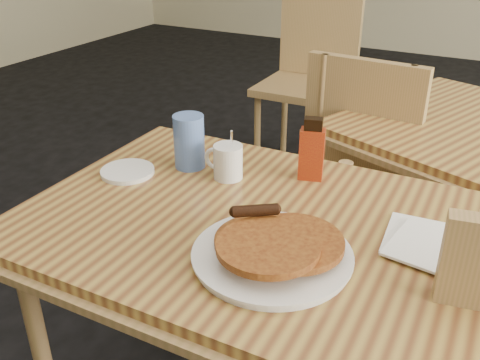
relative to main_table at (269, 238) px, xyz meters
The scene contains 9 objects.
main_table is the anchor object (origin of this frame).
chair_main_far 0.73m from the main_table, 92.28° to the left, with size 0.45×0.46×0.93m.
chair_wall_extra 1.95m from the main_table, 108.43° to the left, with size 0.47×0.47×1.02m.
pancake_plate 0.16m from the main_table, 61.67° to the right, with size 0.32×0.32×0.09m.
coffee_mug 0.26m from the main_table, 141.99° to the left, with size 0.11×0.08×0.14m.
syrup_bottle 0.28m from the main_table, 90.13° to the left, with size 0.07×0.06×0.17m.
napkin_stack 0.35m from the main_table, 11.88° to the left, with size 0.21×0.22×0.01m.
blue_tumbler 0.37m from the main_table, 152.92° to the left, with size 0.08×0.08×0.15m, color #5376C4.
side_saucer 0.44m from the main_table, behind, with size 0.14×0.14×0.01m, color white.
Camera 1 is at (0.46, -0.87, 1.38)m, focal length 40.00 mm.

